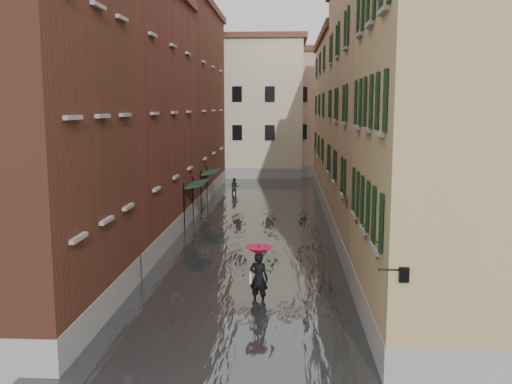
# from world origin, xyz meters

# --- Properties ---
(ground) EXTENTS (120.00, 120.00, 0.00)m
(ground) POSITION_xyz_m (0.00, 0.00, 0.00)
(ground) COLOR slate
(ground) RESTS_ON ground
(floodwater) EXTENTS (10.00, 60.00, 0.20)m
(floodwater) POSITION_xyz_m (0.00, 13.00, 0.10)
(floodwater) COLOR #43474A
(floodwater) RESTS_ON ground
(building_left_near) EXTENTS (6.00, 8.00, 13.00)m
(building_left_near) POSITION_xyz_m (-7.00, -2.00, 6.50)
(building_left_near) COLOR brown
(building_left_near) RESTS_ON ground
(building_left_mid) EXTENTS (6.00, 14.00, 12.50)m
(building_left_mid) POSITION_xyz_m (-7.00, 9.00, 6.25)
(building_left_mid) COLOR brown
(building_left_mid) RESTS_ON ground
(building_left_far) EXTENTS (6.00, 16.00, 14.00)m
(building_left_far) POSITION_xyz_m (-7.00, 24.00, 7.00)
(building_left_far) COLOR brown
(building_left_far) RESTS_ON ground
(building_right_near) EXTENTS (6.00, 8.00, 11.50)m
(building_right_near) POSITION_xyz_m (7.00, -2.00, 5.75)
(building_right_near) COLOR tan
(building_right_near) RESTS_ON ground
(building_right_mid) EXTENTS (6.00, 14.00, 13.00)m
(building_right_mid) POSITION_xyz_m (7.00, 9.00, 6.50)
(building_right_mid) COLOR tan
(building_right_mid) RESTS_ON ground
(building_right_far) EXTENTS (6.00, 16.00, 11.50)m
(building_right_far) POSITION_xyz_m (7.00, 24.00, 5.75)
(building_right_far) COLOR tan
(building_right_far) RESTS_ON ground
(building_end_cream) EXTENTS (12.00, 9.00, 13.00)m
(building_end_cream) POSITION_xyz_m (-3.00, 38.00, 6.50)
(building_end_cream) COLOR beige
(building_end_cream) RESTS_ON ground
(building_end_pink) EXTENTS (10.00, 9.00, 12.00)m
(building_end_pink) POSITION_xyz_m (6.00, 40.00, 6.00)
(building_end_pink) COLOR #D09D92
(building_end_pink) RESTS_ON ground
(awning_near) EXTENTS (1.09, 2.96, 2.80)m
(awning_near) POSITION_xyz_m (-3.49, 12.65, 2.47)
(awning_near) COLOR #173321
(awning_near) RESTS_ON ground
(awning_far) EXTENTS (1.09, 2.84, 2.80)m
(awning_far) POSITION_xyz_m (-3.49, 18.64, 2.46)
(awning_far) COLOR #173321
(awning_far) RESTS_ON ground
(wall_lantern) EXTENTS (0.71, 0.22, 0.35)m
(wall_lantern) POSITION_xyz_m (4.33, -6.00, 3.01)
(wall_lantern) COLOR black
(wall_lantern) RESTS_ON ground
(window_planters) EXTENTS (0.59, 10.48, 0.84)m
(window_planters) POSITION_xyz_m (4.12, 0.40, 3.51)
(window_planters) COLOR brown
(window_planters) RESTS_ON ground
(pedestrian_main) EXTENTS (0.98, 0.98, 2.06)m
(pedestrian_main) POSITION_xyz_m (0.66, 0.17, 1.25)
(pedestrian_main) COLOR black
(pedestrian_main) RESTS_ON ground
(pedestrian_far) EXTENTS (0.74, 0.60, 1.43)m
(pedestrian_far) POSITION_xyz_m (-2.41, 24.36, 0.71)
(pedestrian_far) COLOR black
(pedestrian_far) RESTS_ON ground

